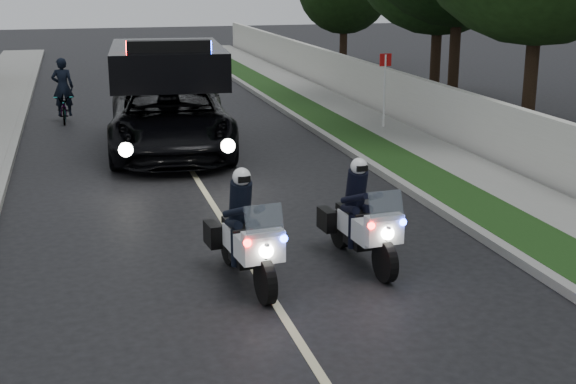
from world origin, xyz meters
name	(u,v)px	position (x,y,z in m)	size (l,w,h in m)	color
ground	(322,377)	(0.00, 0.00, 0.00)	(120.00, 120.00, 0.00)	black
curb_right	(359,157)	(4.10, 10.00, 0.07)	(0.20, 60.00, 0.15)	gray
grass_verge	(385,155)	(4.80, 10.00, 0.08)	(1.20, 60.00, 0.16)	#193814
sidewalk_right	(434,152)	(6.10, 10.00, 0.08)	(1.40, 60.00, 0.16)	gray
property_wall	(472,124)	(7.10, 10.00, 0.75)	(0.22, 60.00, 1.50)	beige
curb_left	(4,179)	(-4.10, 10.00, 0.07)	(0.20, 60.00, 0.15)	gray
lane_marking	(191,171)	(0.00, 10.00, 0.00)	(0.12, 50.00, 0.01)	#BFB78C
police_moto_left	(246,282)	(-0.22, 3.03, 0.00)	(0.70, 2.01, 1.71)	white
police_moto_right	(360,263)	(1.69, 3.34, 0.00)	(0.69, 1.97, 1.67)	silver
police_suv	(171,152)	(-0.20, 12.14, 0.00)	(2.96, 6.40, 3.11)	black
bicycle	(65,122)	(-2.82, 17.12, 0.00)	(0.56, 1.62, 0.85)	black
cyclist	(65,122)	(-2.82, 17.12, 0.00)	(0.63, 0.42, 1.76)	black
sign_post	(383,132)	(6.00, 13.14, 0.00)	(0.36, 0.36, 2.30)	#A00B0B
tree_right_b	(525,140)	(9.35, 11.09, 0.00)	(7.06, 7.06, 11.77)	#1F4015
tree_right_c	(451,106)	(9.93, 16.72, 0.00)	(7.37, 7.37, 12.28)	black
tree_right_d	(433,100)	(9.92, 18.12, 0.00)	(6.34, 6.34, 10.57)	#1B3C14
tree_right_e	(343,67)	(10.06, 28.48, 0.00)	(4.40, 4.40, 7.34)	black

